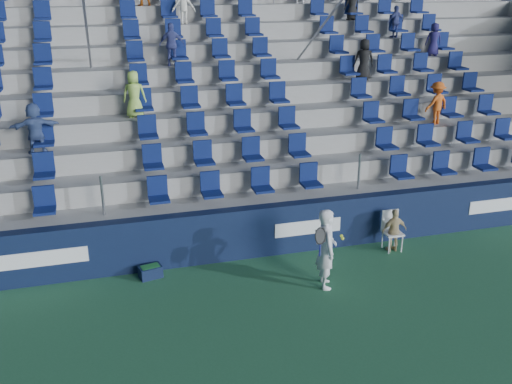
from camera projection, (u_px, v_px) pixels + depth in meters
ground at (287, 334)px, 10.31m from camera, size 70.00×70.00×0.00m
sponsor_wall at (244, 233)px, 12.93m from camera, size 24.00×0.32×1.20m
grandstand at (201, 117)px, 16.98m from camera, size 24.00×8.17×6.63m
tennis_player at (327, 248)px, 11.61m from camera, size 0.69×0.70×1.72m
line_judge_chair at (391, 227)px, 13.37m from camera, size 0.42×0.43×0.94m
line_judge at (394, 230)px, 13.24m from camera, size 0.62×0.27×1.05m
ball_bin at (150, 271)px, 12.19m from camera, size 0.53×0.41×0.27m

